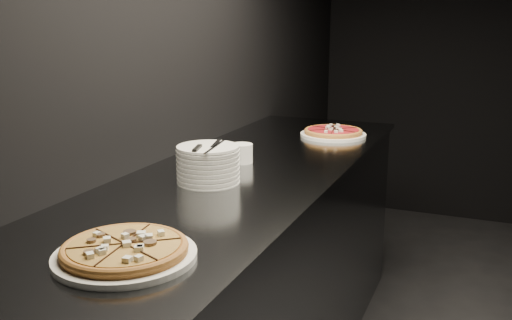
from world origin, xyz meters
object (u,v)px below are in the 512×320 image
at_px(pizza_tomato, 333,132).
at_px(plate_stack, 208,164).
at_px(pizza_mushroom, 125,251).
at_px(cutlery, 208,146).
at_px(ramekin, 242,153).
at_px(counter, 244,279).

relative_size(pizza_tomato, plate_stack, 1.66).
distance_m(pizza_mushroom, cutlery, 0.68).
height_order(pizza_tomato, ramekin, ramekin).
height_order(pizza_mushroom, pizza_tomato, pizza_mushroom).
distance_m(pizza_tomato, plate_stack, 0.98).
distance_m(counter, pizza_tomato, 0.90).
bearing_deg(pizza_tomato, pizza_mushroom, -92.34).
distance_m(counter, cutlery, 0.64).
bearing_deg(cutlery, pizza_mushroom, -95.40).
relative_size(counter, plate_stack, 11.12).
bearing_deg(ramekin, cutlery, -87.21).
relative_size(counter, ramekin, 27.71).
bearing_deg(pizza_tomato, counter, -101.15).
bearing_deg(counter, pizza_mushroom, -84.75).
bearing_deg(pizza_mushroom, plate_stack, 100.46).
bearing_deg(counter, pizza_tomato, 78.85).
distance_m(counter, pizza_mushroom, 1.01).
relative_size(pizza_mushroom, cutlery, 1.71).
distance_m(pizza_mushroom, plate_stack, 0.69).
xyz_separation_m(plate_stack, cutlery, (0.01, -0.02, 0.07)).
bearing_deg(cutlery, plate_stack, 102.24).
bearing_deg(plate_stack, pizza_tomato, 78.77).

